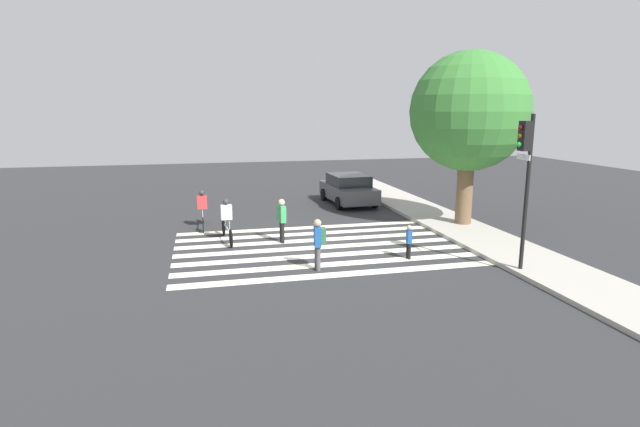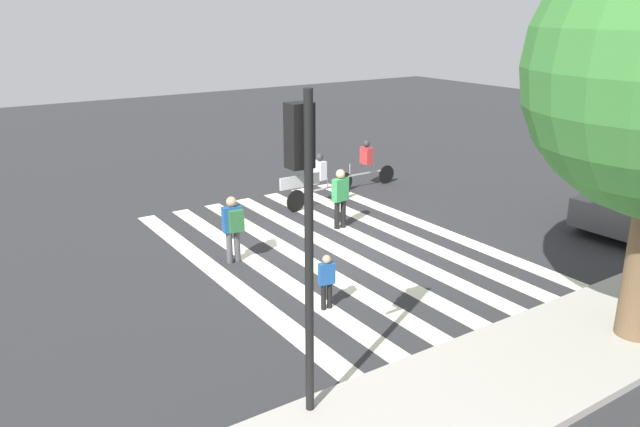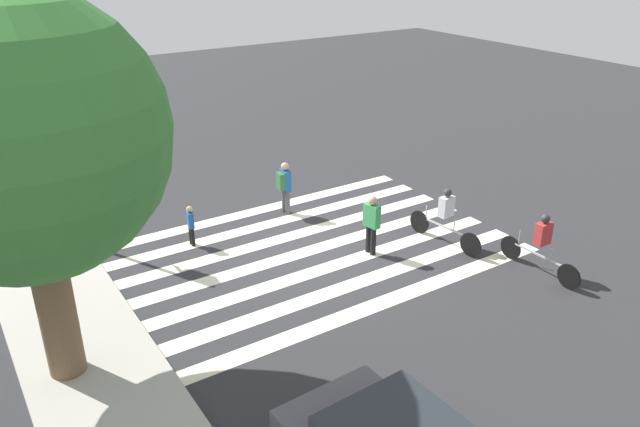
# 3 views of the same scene
# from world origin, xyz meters

# --- Properties ---
(ground_plane) EXTENTS (60.00, 60.00, 0.00)m
(ground_plane) POSITION_xyz_m (0.00, 0.00, 0.00)
(ground_plane) COLOR #2D2D30
(sidewalk_curb) EXTENTS (36.00, 2.50, 0.14)m
(sidewalk_curb) POSITION_xyz_m (0.00, 6.25, 0.07)
(sidewalk_curb) COLOR #ADA89E
(sidewalk_curb) RESTS_ON ground_plane
(crosswalk_stripes) EXTENTS (6.57, 10.00, 0.01)m
(crosswalk_stripes) POSITION_xyz_m (-0.00, 0.00, 0.00)
(crosswalk_stripes) COLOR #F2EDCC
(crosswalk_stripes) RESTS_ON ground_plane
(traffic_light) EXTENTS (0.60, 0.50, 4.70)m
(traffic_light) POSITION_xyz_m (4.14, 5.15, 3.29)
(traffic_light) COLOR black
(traffic_light) RESTS_ON ground_plane
(pedestrian_adult_blue_shirt) EXTENTS (0.46, 0.40, 1.59)m
(pedestrian_adult_blue_shirt) POSITION_xyz_m (2.45, -0.55, 0.93)
(pedestrian_adult_blue_shirt) COLOR #4C4C51
(pedestrian_adult_blue_shirt) RESTS_ON ground_plane
(pedestrian_adult_tall_backpack) EXTENTS (0.34, 0.20, 1.14)m
(pedestrian_adult_tall_backpack) POSITION_xyz_m (2.01, 2.59, 0.64)
(pedestrian_adult_tall_backpack) COLOR black
(pedestrian_adult_tall_backpack) RESTS_ON ground_plane
(pedestrian_child_with_backpack) EXTENTS (0.48, 0.27, 1.63)m
(pedestrian_child_with_backpack) POSITION_xyz_m (-0.98, -1.14, 0.92)
(pedestrian_child_with_backpack) COLOR black
(pedestrian_child_with_backpack) RESTS_ON ground_plane
(cyclist_far_lane) EXTENTS (2.38, 0.40, 1.58)m
(cyclist_far_lane) POSITION_xyz_m (-4.05, -3.97, 0.86)
(cyclist_far_lane) COLOR black
(cyclist_far_lane) RESTS_ON ground_plane
(cyclist_near_curb) EXTENTS (2.43, 0.42, 1.61)m
(cyclist_near_curb) POSITION_xyz_m (-1.63, -3.10, 0.86)
(cyclist_near_curb) COLOR black
(cyclist_near_curb) RESTS_ON ground_plane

